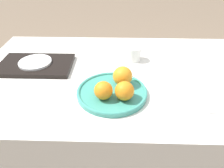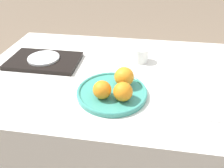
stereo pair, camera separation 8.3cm
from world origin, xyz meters
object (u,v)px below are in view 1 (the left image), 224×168
at_px(side_plate, 35,62).
at_px(cup_0, 133,54).
at_px(orange_2, 123,76).
at_px(orange_1, 103,90).
at_px(serving_tray, 36,65).
at_px(orange_0, 124,91).
at_px(napkin, 222,102).
at_px(fruit_platter, 112,92).

xyz_separation_m(side_plate, cup_0, (0.46, 0.08, 0.01)).
bearing_deg(orange_2, orange_1, -127.27).
bearing_deg(serving_tray, side_plate, 90.00).
distance_m(orange_1, cup_0, 0.36).
bearing_deg(serving_tray, orange_0, -31.36).
bearing_deg(orange_2, napkin, -13.86).
height_order(orange_1, serving_tray, orange_1).
bearing_deg(orange_0, serving_tray, 148.64).
xyz_separation_m(fruit_platter, side_plate, (-0.37, 0.21, 0.01)).
bearing_deg(cup_0, serving_tray, -169.62).
bearing_deg(cup_0, fruit_platter, -108.03).
relative_size(orange_0, cup_0, 0.93).
xyz_separation_m(serving_tray, cup_0, (0.46, 0.08, 0.02)).
bearing_deg(serving_tray, cup_0, 10.38).
distance_m(fruit_platter, orange_1, 0.06).
xyz_separation_m(cup_0, napkin, (0.31, -0.33, -0.03)).
bearing_deg(cup_0, napkin, -46.75).
height_order(cup_0, napkin, cup_0).
bearing_deg(fruit_platter, side_plate, 150.47).
relative_size(orange_0, orange_1, 1.04).
distance_m(side_plate, cup_0, 0.47).
relative_size(orange_1, side_plate, 0.45).
bearing_deg(napkin, side_plate, 162.25).
bearing_deg(napkin, serving_tray, 162.25).
relative_size(fruit_platter, orange_2, 3.51).
bearing_deg(side_plate, orange_1, -36.61).
height_order(orange_2, napkin, orange_2).
distance_m(orange_2, side_plate, 0.44).
relative_size(orange_0, side_plate, 0.47).
bearing_deg(fruit_platter, orange_1, -125.30).
distance_m(orange_0, orange_2, 0.10).
relative_size(fruit_platter, side_plate, 1.82).
height_order(serving_tray, napkin, serving_tray).
bearing_deg(cup_0, orange_2, -102.71).
xyz_separation_m(orange_2, napkin, (0.37, -0.09, -0.05)).
height_order(serving_tray, side_plate, side_plate).
distance_m(orange_0, cup_0, 0.34).
height_order(orange_0, napkin, orange_0).
distance_m(side_plate, napkin, 0.82).
distance_m(orange_1, napkin, 0.44).
bearing_deg(orange_2, serving_tray, 158.88).
height_order(fruit_platter, cup_0, cup_0).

